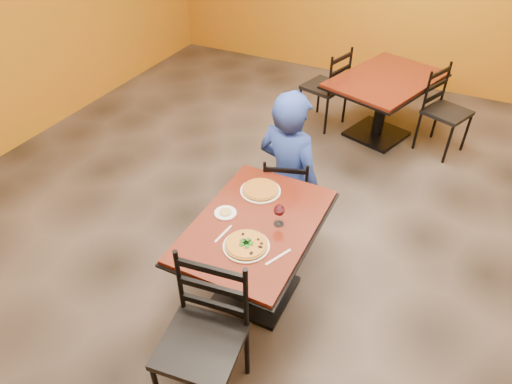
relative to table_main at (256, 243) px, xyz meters
The scene contains 17 objects.
floor 0.75m from the table_main, 90.00° to the left, with size 7.00×8.00×0.01m, color black.
table_main is the anchor object (origin of this frame).
table_second 2.85m from the table_main, 84.97° to the left, with size 1.29×1.58×0.75m.
chair_main_near 0.88m from the table_main, 85.38° to the right, with size 0.47×0.47×1.03m, color black, non-canonical shape.
chair_main_far 0.82m from the table_main, 97.02° to the left, with size 0.38×0.38×0.84m, color black, non-canonical shape.
chair_second_left 2.88m from the table_main, 99.36° to the left, with size 0.44×0.44×0.98m, color black, non-canonical shape.
chair_second_right 3.00m from the table_main, 71.17° to the left, with size 0.43×0.43×0.95m, color black, non-canonical shape.
diner 0.95m from the table_main, 98.08° to the left, with size 0.65×0.42×1.32m, color #1C349B.
plate_main 0.31m from the table_main, 78.58° to the right, with size 0.31×0.31×0.01m, color white.
pizza_main 0.32m from the table_main, 78.58° to the right, with size 0.28×0.28×0.02m, color #9A380B.
plate_far 0.41m from the table_main, 110.37° to the left, with size 0.31×0.31×0.01m, color white.
pizza_far 0.42m from the table_main, 110.37° to the left, with size 0.28×0.28×0.02m, color #C08724.
side_plate 0.31m from the table_main, behind, with size 0.16×0.16×0.01m, color white.
dip 0.32m from the table_main, behind, with size 0.09×0.09×0.01m, color tan.
wine_glass 0.33m from the table_main, 22.47° to the left, with size 0.08×0.08×0.18m, color white, non-canonical shape.
fork 0.31m from the table_main, 126.75° to the right, with size 0.01×0.19×0.00m, color silver.
knife 0.41m from the table_main, 40.14° to the right, with size 0.01×0.21×0.00m, color silver.
Camera 1 is at (1.03, -2.59, 2.86)m, focal length 31.52 mm.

